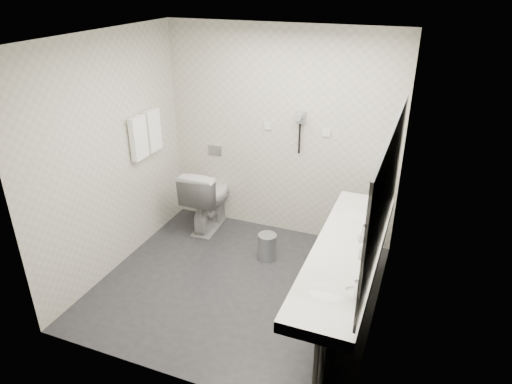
% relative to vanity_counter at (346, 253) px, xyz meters
% --- Properties ---
extents(floor, '(2.80, 2.80, 0.00)m').
position_rel_vanity_counter_xyz_m(floor, '(-1.12, 0.20, -0.80)').
color(floor, '#222327').
rests_on(floor, ground).
extents(ceiling, '(2.80, 2.80, 0.00)m').
position_rel_vanity_counter_xyz_m(ceiling, '(-1.12, 0.20, 1.70)').
color(ceiling, silver).
rests_on(ceiling, wall_back).
extents(wall_back, '(2.80, 0.00, 2.80)m').
position_rel_vanity_counter_xyz_m(wall_back, '(-1.12, 1.50, 0.45)').
color(wall_back, beige).
rests_on(wall_back, floor).
extents(wall_front, '(2.80, 0.00, 2.80)m').
position_rel_vanity_counter_xyz_m(wall_front, '(-1.12, -1.10, 0.45)').
color(wall_front, beige).
rests_on(wall_front, floor).
extents(wall_left, '(0.00, 2.60, 2.60)m').
position_rel_vanity_counter_xyz_m(wall_left, '(-2.52, 0.20, 0.45)').
color(wall_left, beige).
rests_on(wall_left, floor).
extents(wall_right, '(0.00, 2.60, 2.60)m').
position_rel_vanity_counter_xyz_m(wall_right, '(0.27, 0.20, 0.45)').
color(wall_right, beige).
rests_on(wall_right, floor).
extents(vanity_counter, '(0.55, 2.20, 0.10)m').
position_rel_vanity_counter_xyz_m(vanity_counter, '(0.00, 0.00, 0.00)').
color(vanity_counter, silver).
rests_on(vanity_counter, floor).
extents(vanity_panel, '(0.03, 2.15, 0.75)m').
position_rel_vanity_counter_xyz_m(vanity_panel, '(0.02, 0.00, -0.42)').
color(vanity_panel, gray).
rests_on(vanity_panel, floor).
extents(vanity_post_near, '(0.06, 0.06, 0.75)m').
position_rel_vanity_counter_xyz_m(vanity_post_near, '(0.05, -1.04, -0.42)').
color(vanity_post_near, silver).
rests_on(vanity_post_near, floor).
extents(vanity_post_far, '(0.06, 0.06, 0.75)m').
position_rel_vanity_counter_xyz_m(vanity_post_far, '(0.05, 1.04, -0.42)').
color(vanity_post_far, silver).
rests_on(vanity_post_far, floor).
extents(mirror, '(0.02, 2.20, 1.05)m').
position_rel_vanity_counter_xyz_m(mirror, '(0.26, 0.00, 0.65)').
color(mirror, '#B2BCC6').
rests_on(mirror, wall_right).
extents(basin_near, '(0.40, 0.31, 0.05)m').
position_rel_vanity_counter_xyz_m(basin_near, '(0.00, -0.65, 0.04)').
color(basin_near, silver).
rests_on(basin_near, vanity_counter).
extents(basin_far, '(0.40, 0.31, 0.05)m').
position_rel_vanity_counter_xyz_m(basin_far, '(0.00, 0.65, 0.04)').
color(basin_far, silver).
rests_on(basin_far, vanity_counter).
extents(faucet_near, '(0.04, 0.04, 0.15)m').
position_rel_vanity_counter_xyz_m(faucet_near, '(0.19, -0.65, 0.12)').
color(faucet_near, silver).
rests_on(faucet_near, vanity_counter).
extents(faucet_far, '(0.04, 0.04, 0.15)m').
position_rel_vanity_counter_xyz_m(faucet_far, '(0.19, 0.65, 0.12)').
color(faucet_far, silver).
rests_on(faucet_far, vanity_counter).
extents(soap_bottle_a, '(0.06, 0.06, 0.10)m').
position_rel_vanity_counter_xyz_m(soap_bottle_a, '(0.09, 0.15, 0.10)').
color(soap_bottle_a, beige).
rests_on(soap_bottle_a, vanity_counter).
extents(soap_bottle_c, '(0.07, 0.07, 0.14)m').
position_rel_vanity_counter_xyz_m(soap_bottle_c, '(0.14, -0.12, 0.12)').
color(soap_bottle_c, beige).
rests_on(soap_bottle_c, vanity_counter).
extents(glass_left, '(0.08, 0.08, 0.12)m').
position_rel_vanity_counter_xyz_m(glass_left, '(0.12, 0.22, 0.11)').
color(glass_left, silver).
rests_on(glass_left, vanity_counter).
extents(glass_right, '(0.08, 0.08, 0.12)m').
position_rel_vanity_counter_xyz_m(glass_right, '(0.17, 0.31, 0.11)').
color(glass_right, silver).
rests_on(glass_right, vanity_counter).
extents(toilet, '(0.51, 0.84, 0.82)m').
position_rel_vanity_counter_xyz_m(toilet, '(-1.97, 1.22, -0.39)').
color(toilet, silver).
rests_on(toilet, floor).
extents(flush_plate, '(0.18, 0.02, 0.12)m').
position_rel_vanity_counter_xyz_m(flush_plate, '(-1.98, 1.49, 0.15)').
color(flush_plate, '#B2B5BA').
rests_on(flush_plate, wall_back).
extents(pedal_bin, '(0.24, 0.24, 0.30)m').
position_rel_vanity_counter_xyz_m(pedal_bin, '(-1.01, 0.79, -0.65)').
color(pedal_bin, '#B2B5BA').
rests_on(pedal_bin, floor).
extents(bin_lid, '(0.21, 0.21, 0.02)m').
position_rel_vanity_counter_xyz_m(bin_lid, '(-1.01, 0.79, -0.50)').
color(bin_lid, '#B2B5BA').
rests_on(bin_lid, pedal_bin).
extents(towel_rail, '(0.02, 0.62, 0.02)m').
position_rel_vanity_counter_xyz_m(towel_rail, '(-2.47, 0.75, 0.75)').
color(towel_rail, silver).
rests_on(towel_rail, wall_left).
extents(towel_near, '(0.07, 0.24, 0.48)m').
position_rel_vanity_counter_xyz_m(towel_near, '(-2.46, 0.61, 0.53)').
color(towel_near, white).
rests_on(towel_near, towel_rail).
extents(towel_far, '(0.07, 0.24, 0.48)m').
position_rel_vanity_counter_xyz_m(towel_far, '(-2.46, 0.89, 0.53)').
color(towel_far, white).
rests_on(towel_far, towel_rail).
extents(dryer_cradle, '(0.10, 0.04, 0.14)m').
position_rel_vanity_counter_xyz_m(dryer_cradle, '(-0.88, 1.47, 0.70)').
color(dryer_cradle, gray).
rests_on(dryer_cradle, wall_back).
extents(dryer_barrel, '(0.08, 0.14, 0.08)m').
position_rel_vanity_counter_xyz_m(dryer_barrel, '(-0.88, 1.40, 0.73)').
color(dryer_barrel, gray).
rests_on(dryer_barrel, dryer_cradle).
extents(dryer_cord, '(0.02, 0.02, 0.35)m').
position_rel_vanity_counter_xyz_m(dryer_cord, '(-0.88, 1.46, 0.45)').
color(dryer_cord, black).
rests_on(dryer_cord, dryer_cradle).
extents(switch_plate_a, '(0.09, 0.02, 0.09)m').
position_rel_vanity_counter_xyz_m(switch_plate_a, '(-1.27, 1.49, 0.55)').
color(switch_plate_a, silver).
rests_on(switch_plate_a, wall_back).
extents(switch_plate_b, '(0.09, 0.02, 0.09)m').
position_rel_vanity_counter_xyz_m(switch_plate_b, '(-0.57, 1.49, 0.55)').
color(switch_plate_b, silver).
rests_on(switch_plate_b, wall_back).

